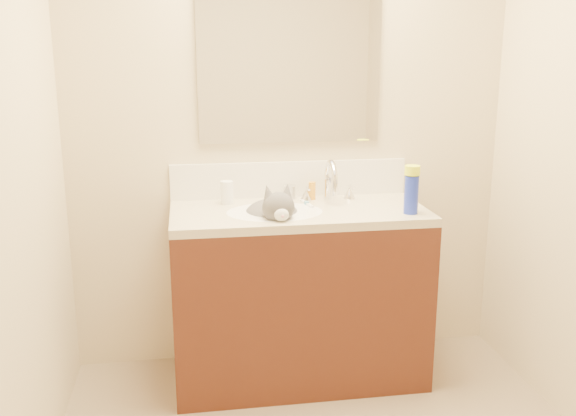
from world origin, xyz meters
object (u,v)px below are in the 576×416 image
object	(u,v)px
spray_can	(411,195)
vanity_cabinet	(298,298)
faucet	(330,184)
cat	(273,219)
basin	(275,226)
amber_bottle	(312,191)
pill_bottle	(227,193)
silver_jar	(290,192)

from	to	relation	value
spray_can	vanity_cabinet	bearing A→B (deg)	162.04
faucet	cat	size ratio (longest dim) A/B	0.70
basin	spray_can	size ratio (longest dim) A/B	2.54
amber_bottle	spray_can	bearing A→B (deg)	-40.97
pill_bottle	amber_bottle	bearing A→B (deg)	3.15
pill_bottle	amber_bottle	world-z (taller)	pill_bottle
spray_can	cat	bearing A→B (deg)	168.57
silver_jar	spray_can	bearing A→B (deg)	-36.67
cat	spray_can	xyz separation A→B (m)	(0.62, -0.12, 0.12)
cat	silver_jar	size ratio (longest dim) A/B	6.06
basin	cat	distance (m)	0.04
amber_bottle	basin	bearing A→B (deg)	-135.96
faucet	cat	world-z (taller)	faucet
cat	spray_can	size ratio (longest dim) A/B	2.26
basin	spray_can	xyz separation A→B (m)	(0.61, -0.13, 0.16)
vanity_cabinet	silver_jar	bearing A→B (deg)	92.67
vanity_cabinet	faucet	xyz separation A→B (m)	(0.18, 0.14, 0.54)
vanity_cabinet	pill_bottle	size ratio (longest dim) A/B	10.74
pill_bottle	spray_can	bearing A→B (deg)	-21.21
amber_bottle	spray_can	xyz separation A→B (m)	(0.39, -0.34, 0.04)
faucet	amber_bottle	xyz separation A→B (m)	(-0.08, 0.04, -0.04)
vanity_cabinet	amber_bottle	bearing A→B (deg)	61.45
amber_bottle	cat	bearing A→B (deg)	-136.13
cat	spray_can	bearing A→B (deg)	-15.94
basin	faucet	world-z (taller)	faucet
faucet	silver_jar	world-z (taller)	faucet
vanity_cabinet	silver_jar	distance (m)	0.53
faucet	cat	xyz separation A→B (m)	(-0.31, -0.17, -0.12)
cat	basin	bearing A→B (deg)	32.41
cat	faucet	bearing A→B (deg)	24.77
vanity_cabinet	silver_jar	xyz separation A→B (m)	(-0.01, 0.21, 0.48)
cat	amber_bottle	bearing A→B (deg)	39.36
pill_bottle	faucet	bearing A→B (deg)	-2.38
amber_bottle	pill_bottle	bearing A→B (deg)	-176.85
basin	spray_can	bearing A→B (deg)	-11.94
amber_bottle	vanity_cabinet	bearing A→B (deg)	-118.55
basin	silver_jar	xyz separation A→B (m)	(0.11, 0.24, 0.10)
cat	silver_jar	distance (m)	0.28
faucet	amber_bottle	distance (m)	0.10
faucet	silver_jar	xyz separation A→B (m)	(-0.19, 0.08, -0.05)
basin	faucet	distance (m)	0.38
basin	spray_can	world-z (taller)	spray_can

